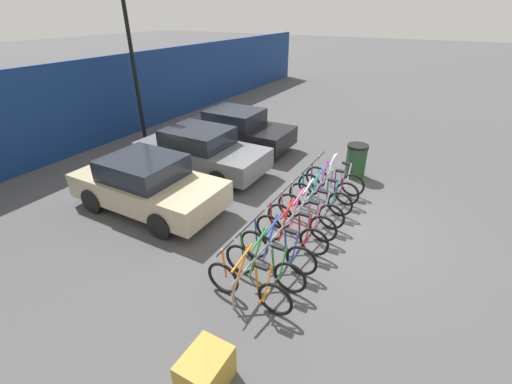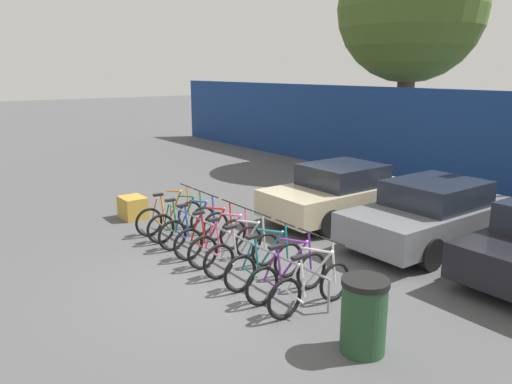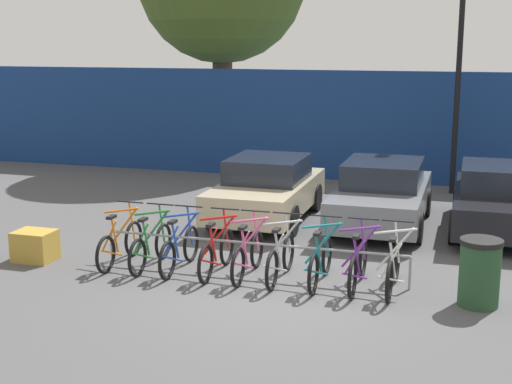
% 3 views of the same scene
% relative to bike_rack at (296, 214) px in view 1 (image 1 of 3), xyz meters
% --- Properties ---
extents(ground_plane, '(120.00, 120.00, 0.00)m').
position_rel_bike_rack_xyz_m(ground_plane, '(0.71, -0.68, -0.50)').
color(ground_plane, '#4C4C4F').
extents(hoarding_wall, '(36.00, 0.16, 3.10)m').
position_rel_bike_rack_xyz_m(hoarding_wall, '(0.71, 8.82, 1.05)').
color(hoarding_wall, navy).
rests_on(hoarding_wall, ground).
extents(bike_rack, '(5.34, 0.04, 0.57)m').
position_rel_bike_rack_xyz_m(bike_rack, '(0.00, 0.00, 0.00)').
color(bike_rack, gray).
rests_on(bike_rack, ground).
extents(bicycle_orange, '(0.68, 1.71, 1.05)m').
position_rel_bike_rack_xyz_m(bicycle_orange, '(-2.40, -0.15, -0.13)').
color(bicycle_orange, black).
rests_on(bicycle_orange, ground).
extents(bicycle_green, '(0.68, 1.71, 1.05)m').
position_rel_bike_rack_xyz_m(bicycle_green, '(-1.80, -0.15, -0.13)').
color(bicycle_green, black).
rests_on(bicycle_green, ground).
extents(bicycle_blue, '(0.68, 1.71, 1.05)m').
position_rel_bike_rack_xyz_m(bicycle_blue, '(-1.25, -0.15, -0.13)').
color(bicycle_blue, black).
rests_on(bicycle_blue, ground).
extents(bicycle_red, '(0.68, 1.71, 1.05)m').
position_rel_bike_rack_xyz_m(bicycle_red, '(-0.57, -0.15, -0.13)').
color(bicycle_red, black).
rests_on(bicycle_red, ground).
extents(bicycle_pink, '(0.68, 1.71, 1.05)m').
position_rel_bike_rack_xyz_m(bicycle_pink, '(-0.02, -0.15, -0.13)').
color(bicycle_pink, black).
rests_on(bicycle_pink, ground).
extents(bicycle_silver, '(0.68, 1.71, 1.05)m').
position_rel_bike_rack_xyz_m(bicycle_silver, '(0.55, -0.15, -0.13)').
color(bicycle_silver, black).
rests_on(bicycle_silver, ground).
extents(bicycle_teal, '(0.68, 1.71, 1.05)m').
position_rel_bike_rack_xyz_m(bicycle_teal, '(1.22, -0.15, -0.13)').
color(bicycle_teal, black).
rests_on(bicycle_teal, ground).
extents(bicycle_purple, '(0.68, 1.71, 1.05)m').
position_rel_bike_rack_xyz_m(bicycle_purple, '(1.84, -0.15, -0.13)').
color(bicycle_purple, black).
rests_on(bicycle_purple, ground).
extents(bicycle_white, '(0.68, 1.71, 1.05)m').
position_rel_bike_rack_xyz_m(bicycle_white, '(2.40, -0.15, -0.13)').
color(bicycle_white, black).
rests_on(bicycle_white, ground).
extents(car_beige, '(1.91, 3.93, 1.40)m').
position_rel_bike_rack_xyz_m(car_beige, '(-0.81, 3.74, 0.19)').
color(car_beige, '#C1B28E').
rests_on(car_beige, ground).
extents(car_grey, '(1.91, 4.15, 1.40)m').
position_rel_bike_rack_xyz_m(car_grey, '(1.69, 3.96, 0.19)').
color(car_grey, slate).
rests_on(car_grey, ground).
extents(car_black, '(1.91, 4.05, 1.40)m').
position_rel_bike_rack_xyz_m(car_black, '(4.09, 4.14, 0.19)').
color(car_black, black).
rests_on(car_black, ground).
extents(lamp_post, '(0.24, 0.44, 6.30)m').
position_rel_bike_rack_xyz_m(lamp_post, '(3.04, 7.83, 3.00)').
color(lamp_post, black).
rests_on(lamp_post, ground).
extents(trash_bin, '(0.63, 0.63, 1.03)m').
position_rel_bike_rack_xyz_m(trash_bin, '(3.69, -0.40, 0.02)').
color(trash_bin, '#234728').
rests_on(trash_bin, ground).
extents(cargo_crate, '(0.70, 0.56, 0.55)m').
position_rel_bike_rack_xyz_m(cargo_crate, '(-3.97, -0.40, -0.23)').
color(cargo_crate, '#B28C33').
rests_on(cargo_crate, ground).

